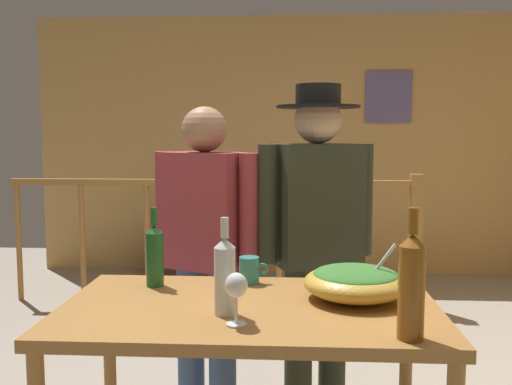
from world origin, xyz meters
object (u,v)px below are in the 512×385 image
stair_railing (273,223)px  person_standing_left (206,242)px  flat_screen_tv (195,212)px  framed_picture (389,97)px  wine_bottle_amber (412,285)px  wine_bottle_clear (225,275)px  mug_teal (250,270)px  tv_console (196,257)px  wine_bottle_green (155,254)px  serving_table (250,329)px  wine_glass (236,288)px  person_standing_right (317,228)px  salad_bowl (355,281)px

stair_railing → person_standing_left: person_standing_left is taller
flat_screen_tv → person_standing_left: (0.50, -2.70, 0.24)m
framed_picture → wine_bottle_amber: framed_picture is taller
framed_picture → wine_bottle_clear: size_ratio=1.55×
wine_bottle_amber → mug_teal: wine_bottle_amber is taller
flat_screen_tv → person_standing_left: 2.75m
tv_console → wine_bottle_clear: (0.69, -3.58, 0.73)m
person_standing_left → mug_teal: bearing=142.4°
framed_picture → wine_bottle_green: framed_picture is taller
wine_bottle_green → serving_table: bearing=-30.1°
wine_bottle_amber → wine_bottle_clear: wine_bottle_amber is taller
wine_glass → mug_teal: 0.50m
framed_picture → wine_bottle_clear: framed_picture is taller
wine_bottle_amber → mug_teal: (-0.50, 0.58, -0.11)m
flat_screen_tv → wine_bottle_amber: 3.95m
wine_glass → framed_picture: bearing=74.6°
serving_table → person_standing_right: person_standing_right is taller
tv_console → salad_bowl: 3.62m
serving_table → wine_glass: wine_glass is taller
salad_bowl → wine_glass: size_ratio=2.22×
flat_screen_tv → wine_bottle_clear: bearing=-79.1°
serving_table → wine_bottle_amber: bearing=-31.9°
person_standing_right → salad_bowl: bearing=74.9°
wine_bottle_green → person_standing_right: 0.82m
wine_bottle_clear → person_standing_left: (-0.19, 0.85, -0.06)m
wine_bottle_green → mug_teal: size_ratio=2.65×
stair_railing → person_standing_right: (0.26, -1.93, 0.29)m
mug_teal → person_standing_right: size_ratio=0.07×
wine_glass → person_standing_right: 0.99m
flat_screen_tv → wine_bottle_clear: size_ratio=1.47×
stair_railing → salad_bowl: bearing=-81.9°
stair_railing → wine_bottle_amber: 3.03m
person_standing_left → wine_bottle_clear: bearing=127.1°
tv_console → serving_table: 3.58m
serving_table → wine_glass: 0.30m
wine_bottle_clear → person_standing_right: person_standing_right is taller
salad_bowl → person_standing_right: bearing=99.4°
flat_screen_tv → salad_bowl: salad_bowl is taller
stair_railing → wine_glass: stair_railing is taller
mug_teal → person_standing_left: person_standing_left is taller
framed_picture → salad_bowl: size_ratio=1.35×
tv_console → wine_bottle_green: bearing=-83.4°
wine_glass → wine_bottle_green: (-0.35, 0.43, 0.01)m
person_standing_right → serving_table: bearing=46.0°
tv_console → serving_table: serving_table is taller
mug_teal → wine_bottle_green: bearing=-170.3°
framed_picture → salad_bowl: 3.83m
framed_picture → person_standing_left: framed_picture is taller
salad_bowl → wine_bottle_amber: size_ratio=0.97×
wine_bottle_green → mug_teal: (0.36, 0.06, -0.07)m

